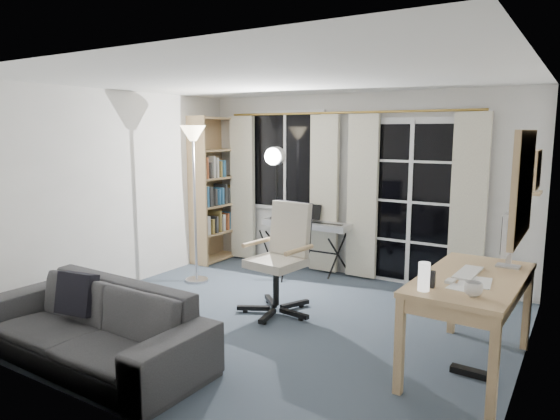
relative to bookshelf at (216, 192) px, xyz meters
The scene contains 17 objects.
floor 2.91m from the bookshelf, 38.82° to the right, with size 4.50×4.00×0.02m, color #3C4958.
window 1.21m from the bookshelf, 13.61° to the left, with size 1.20×0.08×1.40m.
french_door 2.89m from the bookshelf, ahead, with size 1.32×0.09×2.11m.
curtains 2.00m from the bookshelf, ahead, with size 3.60×0.07×2.13m.
bookshelf is the anchor object (origin of this frame).
torchiere_lamp 1.33m from the bookshelf, 63.43° to the right, with size 0.38×0.38×1.98m.
keyboard_piano 1.60m from the bookshelf, ahead, with size 1.21×0.59×0.88m.
studio_light 1.50m from the bookshelf, 19.60° to the right, with size 0.34×0.35×1.76m.
office_chair 2.46m from the bookshelf, 33.79° to the right, with size 0.80×0.80×1.17m.
desk 4.38m from the bookshelf, 23.51° to the right, with size 0.79×1.48×0.78m.
monitor 4.40m from the bookshelf, 17.10° to the right, with size 0.19×0.56×0.49m.
desk_clutter 4.42m from the bookshelf, 26.64° to the right, with size 0.48×0.88×0.98m.
mug 4.68m from the bookshelf, 28.64° to the right, with size 0.13×0.10×0.13m, color silver.
wall_mirror 4.84m from the bookshelf, 25.37° to the right, with size 0.04×0.94×0.74m.
framed_print 4.55m from the bookshelf, 14.94° to the right, with size 0.03×0.42×0.32m.
wall_shelf 4.36m from the bookshelf, ahead, with size 0.16×0.30×0.18m.
sofa 3.56m from the bookshelf, 68.28° to the right, with size 2.19×0.68×0.85m.
Camera 1 is at (2.60, -4.07, 1.91)m, focal length 32.00 mm.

